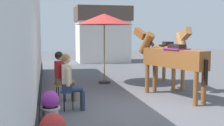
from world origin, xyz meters
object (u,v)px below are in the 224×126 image
object	(u,v)px
seated_visitor_near	(69,79)
saddled_horse_near	(170,58)
cafe_parasol	(104,20)
seated_visitor_far	(62,74)
saddled_horse_far	(170,53)
flower_planter_middle	(50,105)

from	to	relation	value
seated_visitor_near	saddled_horse_near	size ratio (longest dim) A/B	0.49
seated_visitor_near	cafe_parasol	size ratio (longest dim) A/B	0.54
cafe_parasol	seated_visitor_far	bearing A→B (deg)	-123.04
seated_visitor_near	saddled_horse_far	bearing A→B (deg)	33.20
seated_visitor_far	flower_planter_middle	bearing A→B (deg)	-102.83
saddled_horse_far	cafe_parasol	distance (m)	2.68
seated_visitor_near	flower_planter_middle	xyz separation A→B (m)	(-0.48, -0.65, -0.44)
seated_visitor_far	cafe_parasol	distance (m)	3.50
saddled_horse_far	flower_planter_middle	distance (m)	5.26
seated_visitor_far	saddled_horse_near	size ratio (longest dim) A/B	0.49
saddled_horse_near	cafe_parasol	bearing A→B (deg)	116.83
seated_visitor_far	flower_planter_middle	world-z (taller)	seated_visitor_far
saddled_horse_far	seated_visitor_far	bearing A→B (deg)	-158.42
seated_visitor_near	seated_visitor_far	distance (m)	0.92
seated_visitor_near	saddled_horse_far	distance (m)	4.45
saddled_horse_far	seated_visitor_near	bearing A→B (deg)	-146.80
saddled_horse_near	flower_planter_middle	bearing A→B (deg)	-157.56
saddled_horse_near	cafe_parasol	world-z (taller)	cafe_parasol
seated_visitor_near	saddled_horse_near	world-z (taller)	saddled_horse_near
seated_visitor_far	flower_planter_middle	size ratio (longest dim) A/B	2.17
flower_planter_middle	cafe_parasol	xyz separation A→B (m)	(2.06, 4.18, 2.03)
seated_visitor_near	flower_planter_middle	size ratio (longest dim) A/B	2.17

